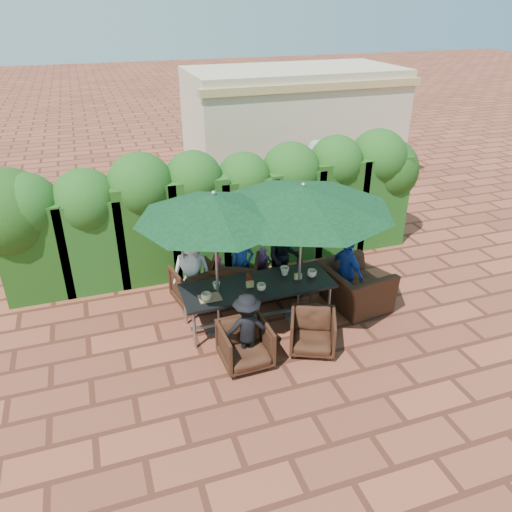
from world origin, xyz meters
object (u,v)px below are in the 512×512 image
object	(u,v)px
umbrella_left	(214,206)
chair_end_right	(355,280)
dining_table	(258,288)
chair_far_left	(196,283)
chair_far_right	(284,274)
chair_far_mid	(235,276)
chair_near_left	(245,343)
umbrella_right	(303,198)
chair_near_right	(313,330)

from	to	relation	value
umbrella_left	chair_end_right	size ratio (longest dim) A/B	2.12
dining_table	chair_far_left	world-z (taller)	chair_far_left
chair_far_left	chair_far_right	distance (m)	1.65
chair_far_left	chair_far_mid	world-z (taller)	chair_far_mid
chair_near_left	chair_far_left	bearing A→B (deg)	97.51
dining_table	chair_far_mid	xyz separation A→B (m)	(-0.11, 0.93, -0.25)
chair_near_left	chair_end_right	distance (m)	2.51
chair_far_right	chair_near_left	size ratio (longest dim) A/B	0.96
chair_far_right	dining_table	bearing A→B (deg)	60.43
umbrella_right	chair_far_left	xyz separation A→B (m)	(-1.55, 1.06, -1.82)
chair_far_left	chair_far_mid	xyz separation A→B (m)	(0.73, -0.06, 0.04)
dining_table	chair_far_left	bearing A→B (deg)	130.25
umbrella_right	chair_far_left	bearing A→B (deg)	145.71
umbrella_left	chair_near_right	bearing A→B (deg)	-38.31
chair_far_mid	dining_table	bearing A→B (deg)	119.90
chair_far_left	chair_near_left	bearing A→B (deg)	88.33
chair_far_right	chair_end_right	bearing A→B (deg)	154.03
chair_near_right	umbrella_left	bearing A→B (deg)	166.22
chair_far_left	chair_end_right	distance (m)	2.84
dining_table	umbrella_right	xyz separation A→B (m)	(0.71, -0.07, 1.54)
chair_far_left	chair_near_right	xyz separation A→B (m)	(1.41, -1.95, -0.04)
chair_far_left	chair_far_mid	bearing A→B (deg)	164.53
chair_far_right	chair_near_left	world-z (taller)	chair_near_left
dining_table	chair_near_right	bearing A→B (deg)	-59.01
umbrella_right	chair_near_right	world-z (taller)	umbrella_right
umbrella_right	chair_near_right	size ratio (longest dim) A/B	4.08
chair_far_right	chair_near_left	xyz separation A→B (m)	(-1.32, -1.77, 0.01)
chair_far_mid	chair_near_right	world-z (taller)	chair_far_mid
chair_far_right	chair_near_left	distance (m)	2.21
umbrella_right	chair_end_right	distance (m)	2.03
dining_table	umbrella_left	bearing A→B (deg)	177.73
umbrella_right	chair_end_right	world-z (taller)	umbrella_right
umbrella_right	chair_far_right	bearing A→B (deg)	84.25
chair_far_left	chair_near_left	distance (m)	1.96
chair_far_mid	umbrella_left	bearing A→B (deg)	81.32
chair_near_right	chair_end_right	world-z (taller)	chair_end_right
umbrella_left	umbrella_right	xyz separation A→B (m)	(1.39, -0.10, 0.00)
chair_near_right	dining_table	bearing A→B (deg)	145.53
chair_near_right	chair_near_left	bearing A→B (deg)	-156.39
umbrella_left	umbrella_right	size ratio (longest dim) A/B	0.85
dining_table	umbrella_left	world-z (taller)	umbrella_left
chair_far_right	chair_near_right	size ratio (longest dim) A/B	1.01
dining_table	chair_far_mid	distance (m)	0.97
umbrella_right	chair_near_right	xyz separation A→B (m)	(-0.14, -0.89, -1.86)
umbrella_left	chair_far_left	size ratio (longest dim) A/B	3.14
chair_near_left	chair_near_right	world-z (taller)	chair_near_left
chair_far_mid	chair_end_right	xyz separation A→B (m)	(1.92, -0.96, 0.08)
umbrella_right	umbrella_left	bearing A→B (deg)	176.07
chair_far_left	chair_end_right	xyz separation A→B (m)	(2.65, -1.02, 0.12)
chair_far_mid	chair_near_right	distance (m)	2.01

